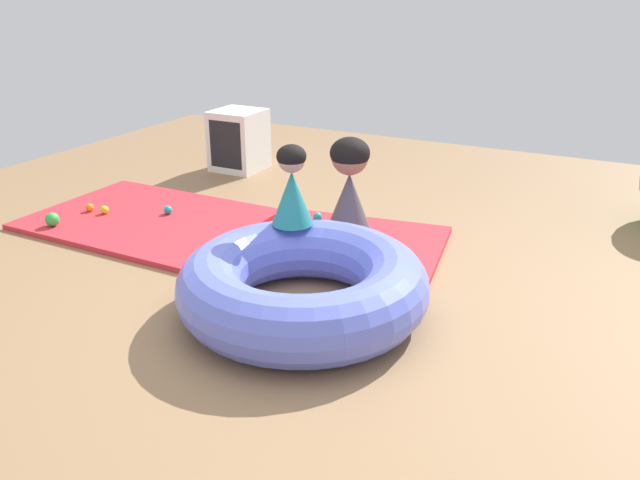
% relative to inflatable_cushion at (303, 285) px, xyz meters
% --- Properties ---
extents(ground_plane, '(8.00, 8.00, 0.00)m').
position_rel_inflatable_cushion_xyz_m(ground_plane, '(0.05, 0.14, -0.18)').
color(ground_plane, '#93704C').
extents(gym_mat_near_left, '(1.65, 1.24, 0.04)m').
position_rel_inflatable_cushion_xyz_m(gym_mat_near_left, '(-1.72, 0.71, -0.16)').
color(gym_mat_near_left, red).
rests_on(gym_mat_near_left, ground).
extents(gym_mat_far_right, '(1.39, 1.21, 0.04)m').
position_rel_inflatable_cushion_xyz_m(gym_mat_far_right, '(-0.18, 0.96, -0.16)').
color(gym_mat_far_right, red).
rests_on(gym_mat_far_right, ground).
extents(inflatable_cushion, '(1.35, 1.35, 0.36)m').
position_rel_inflatable_cushion_xyz_m(inflatable_cushion, '(0.00, 0.00, 0.00)').
color(inflatable_cushion, '#6070E5').
rests_on(inflatable_cushion, ground).
extents(child_in_teal, '(0.27, 0.27, 0.48)m').
position_rel_inflatable_cushion_xyz_m(child_in_teal, '(-0.27, 0.37, 0.41)').
color(child_in_teal, teal).
rests_on(child_in_teal, inflatable_cushion).
extents(adult_seated, '(0.46, 0.46, 0.72)m').
position_rel_inflatable_cushion_xyz_m(adult_seated, '(-0.18, 0.96, 0.21)').
color(adult_seated, '#4C4751').
rests_on(adult_seated, gym_mat_far_right).
extents(play_ball_teal, '(0.07, 0.07, 0.07)m').
position_rel_inflatable_cushion_xyz_m(play_ball_teal, '(-0.55, 1.22, -0.10)').
color(play_ball_teal, teal).
rests_on(play_ball_teal, gym_mat_far_right).
extents(play_ball_orange, '(0.06, 0.06, 0.06)m').
position_rel_inflatable_cushion_xyz_m(play_ball_orange, '(-2.19, 0.60, -0.11)').
color(play_ball_orange, orange).
rests_on(play_ball_orange, gym_mat_near_left).
extents(play_ball_yellow, '(0.06, 0.06, 0.06)m').
position_rel_inflatable_cushion_xyz_m(play_ball_yellow, '(-2.05, 0.62, -0.11)').
color(play_ball_yellow, yellow).
rests_on(play_ball_yellow, gym_mat_near_left).
extents(play_ball_blue, '(0.09, 0.09, 0.09)m').
position_rel_inflatable_cushion_xyz_m(play_ball_blue, '(-0.64, 0.97, -0.09)').
color(play_ball_blue, blue).
rests_on(play_ball_blue, gym_mat_far_right).
extents(play_ball_red, '(0.08, 0.08, 0.08)m').
position_rel_inflatable_cushion_xyz_m(play_ball_red, '(-0.33, 1.18, -0.10)').
color(play_ball_red, red).
rests_on(play_ball_red, gym_mat_far_right).
extents(play_ball_green, '(0.10, 0.10, 0.10)m').
position_rel_inflatable_cushion_xyz_m(play_ball_green, '(-2.19, 0.25, -0.09)').
color(play_ball_green, green).
rests_on(play_ball_green, gym_mat_near_left).
extents(play_ball_pink, '(0.08, 0.08, 0.08)m').
position_rel_inflatable_cushion_xyz_m(play_ball_pink, '(0.12, 0.67, -0.10)').
color(play_ball_pink, pink).
rests_on(play_ball_pink, gym_mat_far_right).
extents(play_ball_teal_second, '(0.06, 0.06, 0.06)m').
position_rel_inflatable_cushion_xyz_m(play_ball_teal_second, '(-1.62, 0.83, -0.11)').
color(play_ball_teal_second, teal).
rests_on(play_ball_teal_second, gym_mat_near_left).
extents(storage_cube, '(0.44, 0.44, 0.56)m').
position_rel_inflatable_cushion_xyz_m(storage_cube, '(-1.91, 2.21, 0.10)').
color(storage_cube, white).
rests_on(storage_cube, ground).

